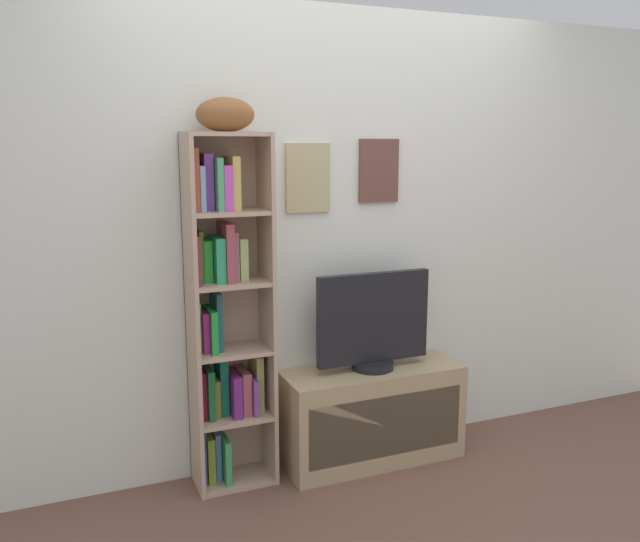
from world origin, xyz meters
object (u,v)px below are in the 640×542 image
Objects in this scene: bookshelf at (224,314)px; television at (373,323)px; tv_stand at (372,414)px; football at (225,114)px.

bookshelf is 0.78m from television.
tv_stand is 0.51m from television.
television is (0.77, -0.08, -0.11)m from bookshelf.
television is at bearing -3.99° from football.
football reaches higher than tv_stand.
television is (0.75, -0.05, -1.05)m from football.
bookshelf reaches higher than tv_stand.
bookshelf is at bearing 174.11° from tv_stand.
television is at bearing 90.00° from tv_stand.
football is 1.72m from tv_stand.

